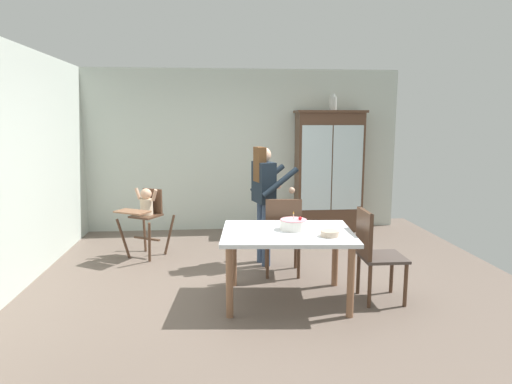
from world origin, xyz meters
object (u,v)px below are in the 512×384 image
at_px(ceramic_vase, 333,103).
at_px(serving_bowl, 330,234).
at_px(high_chair_with_toddler, 146,210).
at_px(adult_person, 264,191).
at_px(dining_table, 287,240).
at_px(birthday_cake, 293,224).
at_px(dining_chair_right_end, 373,249).
at_px(dining_chair_far_side, 283,231).
at_px(china_cabinet, 329,171).

bearing_deg(ceramic_vase, serving_bowl, -104.83).
xyz_separation_m(high_chair_with_toddler, serving_bowl, (2.06, -1.90, 0.11)).
relative_size(ceramic_vase, high_chair_with_toddler, 0.28).
bearing_deg(ceramic_vase, adult_person, -127.73).
xyz_separation_m(adult_person, dining_table, (0.11, -1.20, -0.32)).
relative_size(ceramic_vase, serving_bowl, 1.50).
bearing_deg(birthday_cake, adult_person, 99.09).
relative_size(adult_person, dining_table, 1.08).
relative_size(high_chair_with_toddler, dining_chair_right_end, 0.99).
bearing_deg(dining_chair_right_end, serving_bowl, 107.27).
relative_size(ceramic_vase, adult_person, 0.18).
relative_size(adult_person, dining_chair_right_end, 1.59).
xyz_separation_m(adult_person, dining_chair_far_side, (0.17, -0.48, -0.41)).
distance_m(high_chair_with_toddler, birthday_cake, 2.38).
xyz_separation_m(birthday_cake, dining_chair_far_side, (-0.01, 0.65, -0.24)).
distance_m(adult_person, serving_bowl, 1.53).
height_order(china_cabinet, dining_table, china_cabinet).
distance_m(adult_person, dining_chair_right_end, 1.67).
distance_m(high_chair_with_toddler, dining_chair_far_side, 1.99).
distance_m(serving_bowl, dining_chair_right_end, 0.56).
xyz_separation_m(dining_chair_far_side, dining_chair_right_end, (0.82, -0.80, 0.00)).
bearing_deg(ceramic_vase, dining_chair_right_end, -96.32).
bearing_deg(serving_bowl, china_cabinet, 75.85).
height_order(high_chair_with_toddler, serving_bowl, high_chair_with_toddler).
relative_size(birthday_cake, dining_chair_far_side, 0.29).
bearing_deg(serving_bowl, dining_table, 148.41).
distance_m(ceramic_vase, dining_table, 3.48).
height_order(adult_person, dining_chair_far_side, adult_person).
relative_size(china_cabinet, birthday_cake, 7.21).
relative_size(adult_person, dining_chair_far_side, 1.59).
distance_m(dining_table, dining_chair_right_end, 0.89).
bearing_deg(birthday_cake, dining_chair_far_side, 90.88).
bearing_deg(ceramic_vase, high_chair_with_toddler, -156.85).
relative_size(china_cabinet, ceramic_vase, 7.48).
distance_m(adult_person, dining_table, 1.25).
relative_size(dining_table, dining_chair_far_side, 1.47).
bearing_deg(dining_chair_right_end, ceramic_vase, -5.60).
bearing_deg(birthday_cake, dining_chair_right_end, -10.77).
relative_size(high_chair_with_toddler, dining_chair_far_side, 0.99).
distance_m(china_cabinet, serving_bowl, 3.24).
relative_size(china_cabinet, serving_bowl, 11.22).
bearing_deg(birthday_cake, dining_table, -137.20).
distance_m(high_chair_with_toddler, dining_chair_right_end, 3.10).
distance_m(adult_person, birthday_cake, 1.16).
bearing_deg(dining_chair_right_end, high_chair_with_toddler, 56.28).
bearing_deg(dining_chair_right_end, dining_chair_far_side, 46.19).
distance_m(ceramic_vase, adult_person, 2.45).
bearing_deg(china_cabinet, birthday_cake, -111.16).
distance_m(dining_chair_far_side, dining_chair_right_end, 1.14).
bearing_deg(china_cabinet, high_chair_with_toddler, -156.62).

